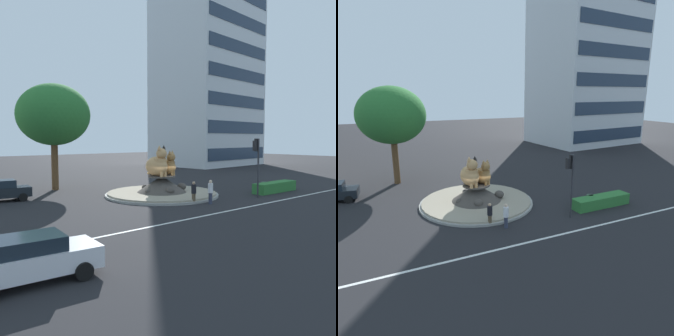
% 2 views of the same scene
% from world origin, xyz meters
% --- Properties ---
extents(ground_plane, '(160.00, 160.00, 0.00)m').
position_xyz_m(ground_plane, '(0.00, 0.00, 0.00)').
color(ground_plane, black).
extents(lane_centreline, '(112.00, 0.20, 0.01)m').
position_xyz_m(lane_centreline, '(0.00, -7.86, 0.00)').
color(lane_centreline, silver).
rests_on(lane_centreline, ground).
extents(roundabout_island, '(9.55, 9.55, 1.70)m').
position_xyz_m(roundabout_island, '(0.01, -0.01, 0.57)').
color(roundabout_island, gray).
rests_on(roundabout_island, ground).
extents(cat_statue_calico, '(1.61, 2.62, 2.59)m').
position_xyz_m(cat_statue_calico, '(-0.54, -0.11, 2.65)').
color(cat_statue_calico, tan).
rests_on(cat_statue_calico, roundabout_island).
extents(cat_statue_tabby, '(1.73, 2.42, 2.14)m').
position_xyz_m(cat_statue_tabby, '(0.60, 0.02, 2.48)').
color(cat_statue_tabby, '#9E703D').
rests_on(cat_statue_tabby, roundabout_island).
extents(traffic_light_mast, '(0.76, 0.49, 4.82)m').
position_xyz_m(traffic_light_mast, '(5.31, -5.73, 3.54)').
color(traffic_light_mast, '#2D2D33').
rests_on(traffic_light_mast, ground).
extents(office_tower, '(18.56, 14.92, 35.92)m').
position_xyz_m(office_tower, '(29.58, 22.54, 17.96)').
color(office_tower, silver).
rests_on(office_tower, ground).
extents(clipped_hedge_strip, '(5.20, 1.20, 0.90)m').
position_xyz_m(clipped_hedge_strip, '(9.10, -5.06, 0.45)').
color(clipped_hedge_strip, '#2D7033').
rests_on(clipped_hedge_strip, ground).
extents(broadleaf_tree_behind_island, '(6.70, 6.70, 9.88)m').
position_xyz_m(broadleaf_tree_behind_island, '(-5.46, 9.15, 7.00)').
color(broadleaf_tree_behind_island, brown).
rests_on(broadleaf_tree_behind_island, ground).
extents(pedestrian_white_shirt, '(0.37, 0.37, 1.79)m').
position_xyz_m(pedestrian_white_shirt, '(0.22, -5.36, 0.95)').
color(pedestrian_white_shirt, '#33384C').
rests_on(pedestrian_white_shirt, ground).
extents(pedestrian_black_shirt, '(0.38, 0.38, 1.66)m').
position_xyz_m(pedestrian_black_shirt, '(-0.62, -4.47, 0.87)').
color(pedestrian_black_shirt, brown).
rests_on(pedestrian_black_shirt, ground).
extents(sedan_on_far_lane, '(4.69, 2.36, 1.58)m').
position_xyz_m(sedan_on_far_lane, '(-14.99, -11.21, 0.83)').
color(sedan_on_far_lane, silver).
rests_on(sedan_on_far_lane, ground).
extents(hatchback_near_shophouse, '(4.27, 2.48, 1.64)m').
position_xyz_m(hatchback_near_shophouse, '(-11.15, 5.88, 0.85)').
color(hatchback_near_shophouse, black).
rests_on(hatchback_near_shophouse, ground).
extents(litter_bin, '(0.56, 0.56, 0.90)m').
position_xyz_m(litter_bin, '(8.47, -4.41, 0.45)').
color(litter_bin, '#2D4233').
rests_on(litter_bin, ground).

